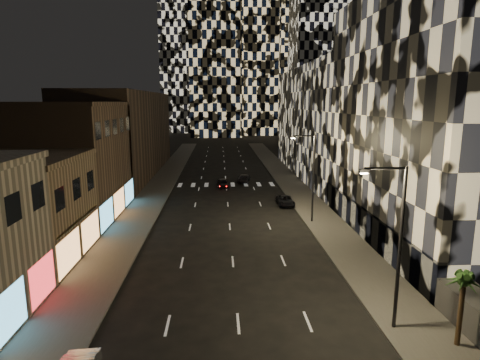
{
  "coord_description": "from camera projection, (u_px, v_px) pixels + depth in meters",
  "views": [
    {
      "loc": [
        -0.97,
        -9.79,
        12.39
      ],
      "look_at": [
        0.72,
        22.87,
        6.0
      ],
      "focal_mm": 30.0,
      "sensor_mm": 36.0,
      "label": 1
    }
  ],
  "objects": [
    {
      "name": "car_dark_midlane",
      "position": [
        223.0,
        183.0,
        58.8
      ],
      "size": [
        1.92,
        3.93,
        1.29
      ],
      "primitive_type": "imported",
      "rotation": [
        0.0,
        0.0,
        0.11
      ],
      "color": "black",
      "rests_on": "ground"
    },
    {
      "name": "midrise_filler_right",
      "position": [
        344.0,
        122.0,
        67.17
      ],
      "size": [
        16.0,
        40.0,
        18.0
      ],
      "primitive_type": "cube",
      "color": "#232326",
      "rests_on": "ground"
    },
    {
      "name": "curb_left",
      "position": [
        174.0,
        185.0,
        60.61
      ],
      "size": [
        0.2,
        120.0,
        0.15
      ],
      "primitive_type": "cube",
      "color": "#4C4C47",
      "rests_on": "ground"
    },
    {
      "name": "car_dark_rightlane",
      "position": [
        285.0,
        201.0,
        48.77
      ],
      "size": [
        1.93,
        4.11,
        1.14
      ],
      "primitive_type": "imported",
      "rotation": [
        0.0,
        0.0,
        0.01
      ],
      "color": "black",
      "rests_on": "ground"
    },
    {
      "name": "palm_tree",
      "position": [
        464.0,
        285.0,
        19.95
      ],
      "size": [
        2.02,
        2.03,
        3.99
      ],
      "color": "#47331E",
      "rests_on": "sidewalk_right"
    },
    {
      "name": "retail_filler_left",
      "position": [
        126.0,
        134.0,
        68.62
      ],
      "size": [
        10.0,
        40.0,
        14.0
      ],
      "primitive_type": "cube",
      "color": "brown",
      "rests_on": "ground"
    },
    {
      "name": "retail_tan",
      "position": [
        13.0,
        212.0,
        30.97
      ],
      "size": [
        10.0,
        10.0,
        8.0
      ],
      "primitive_type": "cube",
      "color": "#80674D",
      "rests_on": "ground"
    },
    {
      "name": "curb_right",
      "position": [
        278.0,
        184.0,
        61.41
      ],
      "size": [
        0.2,
        120.0,
        0.15
      ],
      "primitive_type": "cube",
      "color": "#4C4C47",
      "rests_on": "ground"
    },
    {
      "name": "car_dark_oncoming",
      "position": [
        244.0,
        178.0,
        62.75
      ],
      "size": [
        2.35,
        4.56,
        1.27
      ],
      "primitive_type": "imported",
      "rotation": [
        0.0,
        0.0,
        3.0
      ],
      "color": "black",
      "rests_on": "ground"
    },
    {
      "name": "midrise_right",
      "position": [
        460.0,
        118.0,
        34.94
      ],
      "size": [
        16.0,
        25.0,
        22.0
      ],
      "primitive_type": "cube",
      "color": "#232326",
      "rests_on": "ground"
    },
    {
      "name": "streetlight_far",
      "position": [
        311.0,
        172.0,
        40.82
      ],
      "size": [
        2.55,
        0.25,
        9.0
      ],
      "color": "black",
      "rests_on": "sidewalk_right"
    },
    {
      "name": "retail_brown",
      "position": [
        70.0,
        163.0,
        42.84
      ],
      "size": [
        10.0,
        15.0,
        12.0
      ],
      "primitive_type": "cube",
      "color": "brown",
      "rests_on": "ground"
    },
    {
      "name": "midrise_base",
      "position": [
        366.0,
        224.0,
        36.37
      ],
      "size": [
        0.6,
        25.0,
        3.0
      ],
      "primitive_type": "cube",
      "color": "#383838",
      "rests_on": "ground"
    },
    {
      "name": "sidewalk_left",
      "position": [
        160.0,
        185.0,
        60.5
      ],
      "size": [
        4.0,
        120.0,
        0.15
      ],
      "primitive_type": "cube",
      "color": "#47443F",
      "rests_on": "ground"
    },
    {
      "name": "sidewalk_right",
      "position": [
        291.0,
        183.0,
        61.52
      ],
      "size": [
        4.0,
        120.0,
        0.15
      ],
      "primitive_type": "cube",
      "color": "#47443F",
      "rests_on": "ground"
    },
    {
      "name": "streetlight_near",
      "position": [
        396.0,
        237.0,
        21.22
      ],
      "size": [
        2.55,
        0.25,
        9.0
      ],
      "color": "black",
      "rests_on": "sidewalk_right"
    },
    {
      "name": "tower_center_low",
      "position": [
        215.0,
        0.0,
        140.03
      ],
      "size": [
        18.0,
        18.0,
        95.0
      ],
      "primitive_type": "cube",
      "color": "black",
      "rests_on": "ground"
    }
  ]
}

